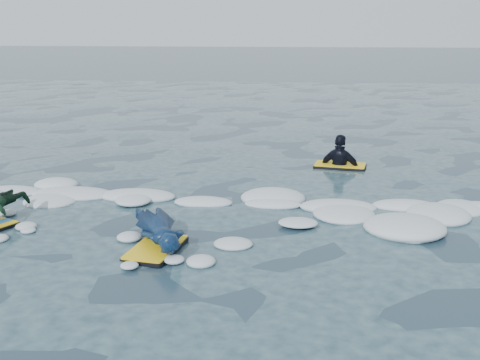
# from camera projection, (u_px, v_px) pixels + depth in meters

# --- Properties ---
(ground) EXTENTS (120.00, 120.00, 0.00)m
(ground) POSITION_uv_depth(u_px,v_px,m) (224.00, 236.00, 8.29)
(ground) COLOR #1C3A43
(ground) RESTS_ON ground
(foam_band) EXTENTS (12.00, 3.10, 0.30)m
(foam_band) POSITION_uv_depth(u_px,v_px,m) (232.00, 213.00, 9.29)
(foam_band) COLOR silver
(foam_band) RESTS_ON ground
(prone_woman_unit) EXTENTS (1.12, 1.60, 0.39)m
(prone_woman_unit) POSITION_uv_depth(u_px,v_px,m) (159.00, 231.00, 7.88)
(prone_woman_unit) COLOR black
(prone_woman_unit) RESTS_ON ground
(waiting_rider_unit) EXTENTS (1.10, 0.73, 1.53)m
(waiting_rider_unit) POSITION_uv_depth(u_px,v_px,m) (340.00, 171.00, 12.13)
(waiting_rider_unit) COLOR black
(waiting_rider_unit) RESTS_ON ground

